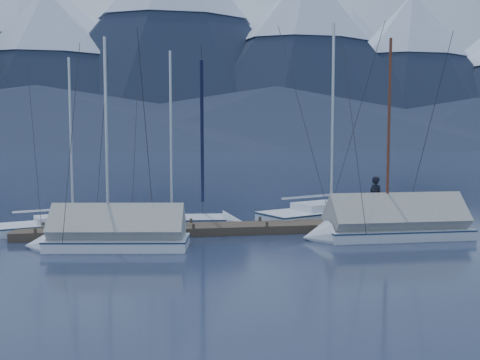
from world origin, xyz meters
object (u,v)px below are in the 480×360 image
Objects in this scene: sailboat_open_left at (83,225)px; sailboat_covered_far at (105,237)px; person at (376,198)px; sailboat_open_mid at (182,223)px; sailboat_open_right at (339,214)px; sailboat_covered_near at (383,227)px.

sailboat_covered_far is (1.35, -4.31, 0.26)m from sailboat_open_left.
sailboat_covered_far reaches higher than person.
sailboat_open_left is 4.22× the size of person.
sailboat_covered_far is at bearing 81.38° from person.
sailboat_open_right is (7.87, 1.23, 0.03)m from sailboat_open_mid.
person is (8.55, -1.51, 1.15)m from sailboat_open_mid.
sailboat_open_right is at bearing 8.86° from sailboat_open_mid.
sailboat_covered_near is 1.06× the size of sailboat_covered_far.
sailboat_open_left is 0.94× the size of sailboat_covered_near.
sailboat_open_left is at bearing 107.41° from sailboat_covered_far.
sailboat_open_left is at bearing 179.84° from sailboat_open_mid.
sailboat_open_mid is 0.82× the size of sailboat_open_right.
sailboat_open_mid reaches higher than sailboat_open_left.
sailboat_covered_near is (7.69, -4.12, 0.28)m from sailboat_open_mid.
sailboat_open_mid is 5.21m from sailboat_covered_far.
sailboat_open_right reaches higher than sailboat_open_mid.
sailboat_covered_far is at bearing -124.37° from sailboat_open_mid.
sailboat_covered_far is 4.27× the size of person.
sailboat_open_right is 3.03m from person.
sailboat_covered_near is 4.50× the size of person.
person is at bearing -10.03° from sailboat_open_mid.
sailboat_open_right reaches higher than sailboat_covered_near.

